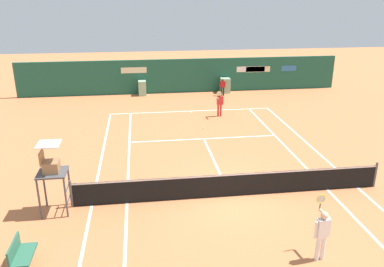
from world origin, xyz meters
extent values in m
plane|color=#C67042|center=(0.00, 0.00, 0.00)|extent=(80.00, 80.00, 0.00)
cube|color=white|center=(0.00, 11.70, 0.00)|extent=(10.60, 0.10, 0.01)
cube|color=white|center=(-5.30, 0.00, 0.00)|extent=(0.10, 23.40, 0.01)
cube|color=white|center=(-4.00, 0.00, 0.00)|extent=(0.10, 23.40, 0.01)
cube|color=white|center=(4.00, 0.00, 0.00)|extent=(0.10, 23.40, 0.01)
cube|color=white|center=(5.30, 0.00, 0.00)|extent=(0.10, 23.40, 0.01)
cube|color=white|center=(0.00, 6.40, 0.00)|extent=(8.00, 0.10, 0.01)
cube|color=white|center=(0.00, 3.20, 0.00)|extent=(0.10, 6.40, 0.01)
cube|color=white|center=(0.00, 11.55, 0.00)|extent=(0.10, 0.24, 0.01)
cylinder|color=#4C4C51|center=(-6.00, 0.00, 0.53)|extent=(0.10, 0.10, 1.07)
cylinder|color=#4C4C51|center=(6.00, 0.00, 0.53)|extent=(0.10, 0.10, 1.07)
cube|color=black|center=(0.00, 0.00, 0.47)|extent=(12.00, 0.03, 0.95)
cube|color=white|center=(0.00, 0.00, 0.92)|extent=(12.00, 0.04, 0.06)
cube|color=#1E5642|center=(0.00, 17.00, 1.32)|extent=(25.00, 0.24, 2.63)
cube|color=beige|center=(-3.72, 16.86, 1.88)|extent=(1.94, 0.02, 0.44)
cube|color=beige|center=(6.09, 16.86, 1.70)|extent=(1.98, 0.02, 0.44)
cube|color=white|center=(5.49, 16.86, 1.73)|extent=(2.29, 0.02, 0.44)
cube|color=#2D6BA8|center=(8.64, 16.86, 1.72)|extent=(1.25, 0.02, 0.44)
cube|color=#8CB793|center=(-3.13, 16.45, 0.56)|extent=(0.59, 0.70, 1.12)
cube|color=#8CB793|center=(3.35, 16.45, 0.57)|extent=(0.73, 0.70, 1.14)
cylinder|color=#47474C|center=(-6.05, 0.21, 0.76)|extent=(0.07, 0.07, 1.51)
cylinder|color=#47474C|center=(-6.05, -0.69, 0.76)|extent=(0.07, 0.07, 1.51)
cylinder|color=#47474C|center=(-6.95, 0.21, 0.76)|extent=(0.07, 0.07, 1.51)
cylinder|color=#47474C|center=(-6.95, -0.69, 0.76)|extent=(0.07, 0.07, 1.51)
cylinder|color=#47474C|center=(-6.05, -0.24, 0.45)|extent=(0.04, 0.81, 0.04)
cylinder|color=#47474C|center=(-6.05, -0.24, 0.91)|extent=(0.04, 0.81, 0.04)
cube|color=#47474C|center=(-6.50, -0.24, 1.54)|extent=(1.00, 1.00, 0.06)
cube|color=olive|center=(-6.50, -0.24, 1.77)|extent=(0.52, 0.56, 0.40)
cube|color=olive|center=(-6.79, -0.24, 2.15)|extent=(0.06, 0.56, 0.45)
cube|color=white|center=(-6.50, -0.24, 2.62)|extent=(0.76, 0.80, 0.04)
cylinder|color=#38383D|center=(-6.81, -2.85, 0.19)|extent=(0.06, 0.06, 0.38)
cube|color=#2D664C|center=(-6.81, -3.33, 0.42)|extent=(0.48, 1.10, 0.08)
cube|color=#2D664C|center=(-7.08, -3.33, 0.67)|extent=(0.06, 1.10, 0.42)
cylinder|color=red|center=(1.75, 10.34, 0.39)|extent=(0.13, 0.13, 0.78)
cylinder|color=red|center=(1.57, 10.32, 0.39)|extent=(0.13, 0.13, 0.78)
cube|color=red|center=(1.66, 10.33, 1.05)|extent=(0.37, 0.23, 0.55)
sphere|color=tan|center=(1.66, 10.33, 1.43)|extent=(0.21, 0.21, 0.21)
cylinder|color=white|center=(1.66, 10.33, 1.51)|extent=(0.20, 0.20, 0.06)
cylinder|color=red|center=(1.87, 10.35, 1.01)|extent=(0.08, 0.08, 0.53)
cylinder|color=tan|center=(1.47, 10.04, 1.28)|extent=(0.13, 0.53, 0.08)
cylinder|color=black|center=(1.49, 9.78, 1.39)|extent=(0.03, 0.03, 0.22)
torus|color=yellow|center=(1.49, 9.78, 1.64)|extent=(0.30, 0.05, 0.30)
cylinder|color=silver|center=(1.49, 9.78, 1.64)|extent=(0.26, 0.03, 0.26)
cylinder|color=white|center=(1.66, -4.13, 0.41)|extent=(0.13, 0.13, 0.82)
cylinder|color=white|center=(1.85, -4.10, 0.41)|extent=(0.13, 0.13, 0.82)
cube|color=white|center=(1.75, -4.12, 1.10)|extent=(0.40, 0.26, 0.57)
sphere|color=beige|center=(1.75, -4.12, 1.50)|extent=(0.22, 0.22, 0.22)
cylinder|color=white|center=(1.53, -4.15, 1.06)|extent=(0.09, 0.09, 0.55)
cylinder|color=beige|center=(1.94, -3.81, 1.34)|extent=(0.17, 0.56, 0.09)
cylinder|color=black|center=(1.89, -3.54, 1.45)|extent=(0.03, 0.03, 0.22)
torus|color=yellow|center=(1.89, -3.54, 1.70)|extent=(0.30, 0.07, 0.30)
cylinder|color=silver|center=(1.89, -3.54, 1.70)|extent=(0.26, 0.05, 0.26)
cylinder|color=black|center=(3.02, 15.49, 0.33)|extent=(0.11, 0.11, 0.67)
cylinder|color=black|center=(2.87, 15.51, 0.33)|extent=(0.11, 0.11, 0.67)
cube|color=#AD1E1E|center=(2.95, 15.50, 0.90)|extent=(0.33, 0.22, 0.47)
sphere|color=brown|center=(2.95, 15.50, 1.22)|extent=(0.18, 0.18, 0.18)
cylinder|color=#AD1E1E|center=(3.13, 15.46, 0.87)|extent=(0.07, 0.07, 0.45)
cylinder|color=#AD1E1E|center=(2.77, 15.54, 0.87)|extent=(0.07, 0.07, 0.45)
sphere|color=#CCE033|center=(2.67, 10.99, 0.03)|extent=(0.07, 0.07, 0.07)
sphere|color=#CCE033|center=(0.27, 8.10, 0.03)|extent=(0.07, 0.07, 0.07)
camera|label=1|loc=(-3.32, -13.27, 7.53)|focal=36.73mm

